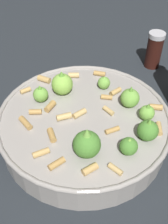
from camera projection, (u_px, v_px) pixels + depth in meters
The scene contains 3 objects.
ground_plane at pixel (84, 136), 0.57m from camera, with size 2.40×2.40×0.00m, color #23282D.
cooking_pan at pixel (85, 124), 0.55m from camera, with size 0.34×0.34×0.12m.
pepper_shaker at pixel (154, 50), 0.73m from camera, with size 0.04×0.04×0.10m.
Camera 1 is at (0.38, 0.02, 0.43)m, focal length 43.92 mm.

